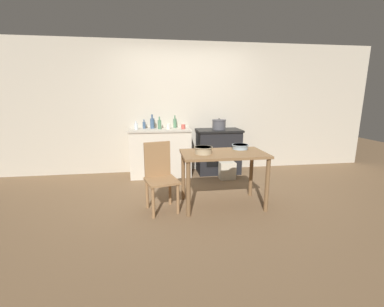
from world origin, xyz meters
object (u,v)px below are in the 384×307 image
(mixing_bowl_large, at_px, (240,146))
(cup_mid_right, at_px, (183,127))
(mixing_bowl_small, at_px, (203,150))
(work_table, at_px, (223,161))
(bottle_left, at_px, (136,126))
(bottle_center, at_px, (152,123))
(bottle_far_left, at_px, (160,124))
(chair, at_px, (160,175))
(bottle_mid_left, at_px, (144,125))
(cup_center_right, at_px, (168,126))
(bottle_center_left, at_px, (175,123))
(stock_pot, at_px, (219,124))
(stove, at_px, (218,151))
(flour_sack, at_px, (227,171))

(mixing_bowl_large, xyz_separation_m, cup_mid_right, (-0.67, 1.34, 0.14))
(cup_mid_right, bearing_deg, mixing_bowl_small, -86.87)
(work_table, distance_m, bottle_left, 2.06)
(mixing_bowl_small, bearing_deg, work_table, 7.70)
(bottle_center, bearing_deg, mixing_bowl_small, -68.92)
(bottle_far_left, relative_size, cup_mid_right, 2.62)
(chair, xyz_separation_m, bottle_center, (-0.09, 1.69, 0.52))
(bottle_mid_left, height_order, cup_center_right, bottle_mid_left)
(bottle_left, xyz_separation_m, bottle_center_left, (0.75, 0.16, 0.03))
(chair, xyz_separation_m, bottle_center_left, (0.36, 1.76, 0.51))
(chair, xyz_separation_m, stock_pot, (1.20, 1.56, 0.49))
(stove, relative_size, bottle_center_left, 3.61)
(stove, distance_m, mixing_bowl_large, 1.44)
(stove, distance_m, cup_center_right, 1.12)
(chair, height_order, cup_center_right, cup_center_right)
(mixing_bowl_large, xyz_separation_m, mixing_bowl_small, (-0.59, -0.23, 0.01))
(stock_pot, bearing_deg, bottle_left, 178.90)
(bottle_center, bearing_deg, bottle_far_left, -32.09)
(cup_center_right, bearing_deg, mixing_bowl_small, -76.81)
(bottle_center_left, bearing_deg, mixing_bowl_large, -62.58)
(stock_pot, height_order, bottle_mid_left, stock_pot)
(bottle_mid_left, xyz_separation_m, cup_mid_right, (0.74, -0.18, -0.02))
(chair, relative_size, cup_mid_right, 10.28)
(chair, bearing_deg, bottle_left, 89.24)
(stove, distance_m, stock_pot, 0.53)
(flour_sack, bearing_deg, cup_mid_right, 152.99)
(stove, relative_size, mixing_bowl_large, 3.66)
(cup_mid_right, bearing_deg, cup_center_right, 177.76)
(work_table, distance_m, bottle_center, 1.98)
(bottle_far_left, bearing_deg, bottle_mid_left, 160.90)
(stove, height_order, chair, chair)
(chair, bearing_deg, mixing_bowl_large, -5.48)
(bottle_center, bearing_deg, stove, -4.95)
(mixing_bowl_small, bearing_deg, bottle_far_left, 107.89)
(flour_sack, bearing_deg, bottle_mid_left, 159.18)
(bottle_center, bearing_deg, mixing_bowl_large, -50.12)
(mixing_bowl_large, height_order, cup_mid_right, cup_mid_right)
(mixing_bowl_large, xyz_separation_m, bottle_center_left, (-0.81, 1.57, 0.19))
(stock_pot, bearing_deg, stove, 88.73)
(work_table, bearing_deg, stock_pot, 78.07)
(work_table, xyz_separation_m, bottle_far_left, (-0.82, 1.61, 0.34))
(bottle_far_left, relative_size, bottle_mid_left, 1.35)
(bottle_mid_left, bearing_deg, stock_pot, -5.72)
(stock_pot, bearing_deg, bottle_mid_left, 174.28)
(mixing_bowl_small, distance_m, bottle_mid_left, 1.94)
(mixing_bowl_small, bearing_deg, flour_sack, 59.60)
(bottle_center, bearing_deg, bottle_left, -162.03)
(chair, relative_size, mixing_bowl_large, 3.83)
(flour_sack, distance_m, cup_mid_right, 1.17)
(work_table, height_order, bottle_center_left, bottle_center_left)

